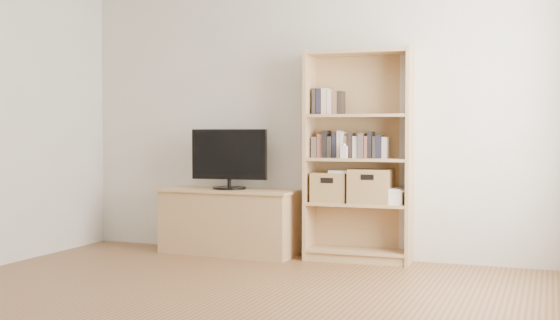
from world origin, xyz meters
The scene contains 11 objects.
back_wall centered at (0.00, 2.50, 1.30)m, with size 4.50×0.02×2.60m, color beige.
tv_stand centered at (-0.72, 2.27, 0.28)m, with size 1.24×0.47×0.57m, color tan.
bookshelf centered at (0.47, 2.34, 0.91)m, with size 0.91×0.32×1.82m, color tan.
television centered at (-0.72, 2.27, 0.87)m, with size 0.71×0.05×0.55m, color black.
books_row_mid centered at (0.47, 2.36, 1.01)m, with size 0.89×0.17×0.24m, color #544D48.
books_row_upper centered at (0.27, 2.35, 1.37)m, with size 0.40×0.15×0.21m, color #544D48.
baby_monitor centered at (0.38, 2.23, 0.94)m, with size 0.05×0.03×0.10m, color white.
basket_left centered at (0.23, 2.32, 0.63)m, with size 0.31×0.25×0.25m, color brown.
basket_right centered at (0.58, 2.34, 0.65)m, with size 0.35×0.29×0.29m, color brown.
laptop centered at (0.39, 2.32, 0.77)m, with size 0.30×0.21×0.02m, color silver.
magazine_stack centered at (0.79, 2.34, 0.56)m, with size 0.16×0.24×0.11m, color silver.
Camera 1 is at (2.02, -3.51, 1.10)m, focal length 45.00 mm.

